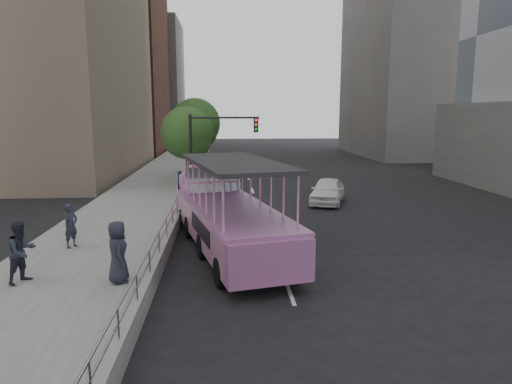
{
  "coord_description": "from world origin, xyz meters",
  "views": [
    {
      "loc": [
        -0.89,
        -14.9,
        5.28
      ],
      "look_at": [
        0.28,
        2.02,
        2.33
      ],
      "focal_mm": 32.0,
      "sensor_mm": 36.0,
      "label": 1
    }
  ],
  "objects_px": {
    "pedestrian_far": "(118,252)",
    "pedestrian_mid": "(22,252)",
    "street_tree_near": "(188,135)",
    "street_tree_far": "(196,125)",
    "traffic_signal": "(211,143)",
    "pedestrian_near": "(71,226)",
    "duck_boat": "(225,214)",
    "car": "(327,191)",
    "parking_sign": "(180,191)"
  },
  "relations": [
    {
      "from": "pedestrian_far",
      "to": "pedestrian_mid",
      "type": "bearing_deg",
      "value": 66.82
    },
    {
      "from": "street_tree_near",
      "to": "street_tree_far",
      "type": "height_order",
      "value": "street_tree_far"
    },
    {
      "from": "pedestrian_far",
      "to": "traffic_signal",
      "type": "relative_size",
      "value": 0.36
    },
    {
      "from": "pedestrian_near",
      "to": "street_tree_near",
      "type": "xyz_separation_m",
      "value": [
        3.35,
        13.88,
        2.68
      ]
    },
    {
      "from": "duck_boat",
      "to": "pedestrian_near",
      "type": "bearing_deg",
      "value": -173.06
    },
    {
      "from": "pedestrian_mid",
      "to": "car",
      "type": "bearing_deg",
      "value": -14.13
    },
    {
      "from": "duck_boat",
      "to": "pedestrian_near",
      "type": "xyz_separation_m",
      "value": [
        -5.76,
        -0.7,
        -0.2
      ]
    },
    {
      "from": "parking_sign",
      "to": "pedestrian_near",
      "type": "bearing_deg",
      "value": -130.09
    },
    {
      "from": "parking_sign",
      "to": "traffic_signal",
      "type": "xyz_separation_m",
      "value": [
        1.29,
        6.11,
        1.85
      ]
    },
    {
      "from": "street_tree_near",
      "to": "duck_boat",
      "type": "bearing_deg",
      "value": -79.6
    },
    {
      "from": "pedestrian_near",
      "to": "traffic_signal",
      "type": "height_order",
      "value": "traffic_signal"
    },
    {
      "from": "duck_boat",
      "to": "parking_sign",
      "type": "distance_m",
      "value": 4.22
    },
    {
      "from": "duck_boat",
      "to": "parking_sign",
      "type": "relative_size",
      "value": 4.26
    },
    {
      "from": "street_tree_near",
      "to": "pedestrian_mid",
      "type": "bearing_deg",
      "value": -101.69
    },
    {
      "from": "street_tree_near",
      "to": "car",
      "type": "bearing_deg",
      "value": -28.76
    },
    {
      "from": "pedestrian_mid",
      "to": "traffic_signal",
      "type": "height_order",
      "value": "traffic_signal"
    },
    {
      "from": "duck_boat",
      "to": "pedestrian_far",
      "type": "height_order",
      "value": "duck_boat"
    },
    {
      "from": "street_tree_far",
      "to": "street_tree_near",
      "type": "bearing_deg",
      "value": -91.91
    },
    {
      "from": "pedestrian_far",
      "to": "parking_sign",
      "type": "distance_m",
      "value": 8.18
    },
    {
      "from": "duck_boat",
      "to": "car",
      "type": "height_order",
      "value": "duck_boat"
    },
    {
      "from": "duck_boat",
      "to": "parking_sign",
      "type": "xyz_separation_m",
      "value": [
        -2.11,
        3.64,
        0.32
      ]
    },
    {
      "from": "duck_boat",
      "to": "street_tree_near",
      "type": "xyz_separation_m",
      "value": [
        -2.42,
        13.17,
        2.49
      ]
    },
    {
      "from": "traffic_signal",
      "to": "pedestrian_mid",
      "type": "bearing_deg",
      "value": -110.39
    },
    {
      "from": "pedestrian_mid",
      "to": "pedestrian_far",
      "type": "bearing_deg",
      "value": -64.98
    },
    {
      "from": "traffic_signal",
      "to": "street_tree_far",
      "type": "xyz_separation_m",
      "value": [
        -1.4,
        9.43,
        0.81
      ]
    },
    {
      "from": "pedestrian_far",
      "to": "street_tree_near",
      "type": "bearing_deg",
      "value": -21.51
    },
    {
      "from": "pedestrian_near",
      "to": "pedestrian_far",
      "type": "bearing_deg",
      "value": -118.39
    },
    {
      "from": "duck_boat",
      "to": "traffic_signal",
      "type": "distance_m",
      "value": 10.02
    },
    {
      "from": "street_tree_far",
      "to": "duck_boat",
      "type": "bearing_deg",
      "value": -83.4
    },
    {
      "from": "duck_boat",
      "to": "street_tree_far",
      "type": "height_order",
      "value": "street_tree_far"
    },
    {
      "from": "duck_boat",
      "to": "pedestrian_mid",
      "type": "distance_m",
      "value": 7.38
    },
    {
      "from": "car",
      "to": "street_tree_near",
      "type": "relative_size",
      "value": 0.76
    },
    {
      "from": "car",
      "to": "street_tree_near",
      "type": "xyz_separation_m",
      "value": [
        -8.46,
        4.64,
        3.08
      ]
    },
    {
      "from": "traffic_signal",
      "to": "pedestrian_near",
      "type": "bearing_deg",
      "value": -115.32
    },
    {
      "from": "pedestrian_near",
      "to": "pedestrian_mid",
      "type": "xyz_separation_m",
      "value": [
        -0.26,
        -3.55,
        0.1
      ]
    },
    {
      "from": "traffic_signal",
      "to": "street_tree_far",
      "type": "bearing_deg",
      "value": 98.43
    },
    {
      "from": "car",
      "to": "parking_sign",
      "type": "bearing_deg",
      "value": -129.51
    },
    {
      "from": "street_tree_far",
      "to": "parking_sign",
      "type": "bearing_deg",
      "value": -89.62
    },
    {
      "from": "pedestrian_near",
      "to": "parking_sign",
      "type": "distance_m",
      "value": 5.69
    },
    {
      "from": "car",
      "to": "traffic_signal",
      "type": "xyz_separation_m",
      "value": [
        -6.86,
        1.21,
        2.76
      ]
    },
    {
      "from": "pedestrian_near",
      "to": "pedestrian_mid",
      "type": "relative_size",
      "value": 0.89
    },
    {
      "from": "pedestrian_near",
      "to": "traffic_signal",
      "type": "xyz_separation_m",
      "value": [
        4.94,
        10.45,
        2.36
      ]
    },
    {
      "from": "pedestrian_far",
      "to": "street_tree_far",
      "type": "relative_size",
      "value": 0.29
    },
    {
      "from": "pedestrian_mid",
      "to": "traffic_signal",
      "type": "relative_size",
      "value": 0.36
    },
    {
      "from": "pedestrian_near",
      "to": "parking_sign",
      "type": "relative_size",
      "value": 0.64
    },
    {
      "from": "duck_boat",
      "to": "car",
      "type": "distance_m",
      "value": 10.47
    },
    {
      "from": "car",
      "to": "pedestrian_mid",
      "type": "distance_m",
      "value": 17.59
    },
    {
      "from": "street_tree_near",
      "to": "parking_sign",
      "type": "bearing_deg",
      "value": -88.17
    },
    {
      "from": "pedestrian_far",
      "to": "parking_sign",
      "type": "height_order",
      "value": "parking_sign"
    },
    {
      "from": "car",
      "to": "street_tree_near",
      "type": "distance_m",
      "value": 10.12
    }
  ]
}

